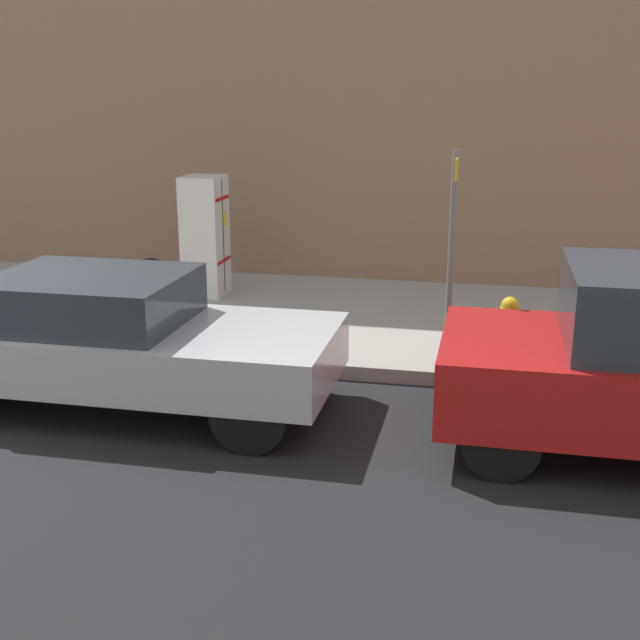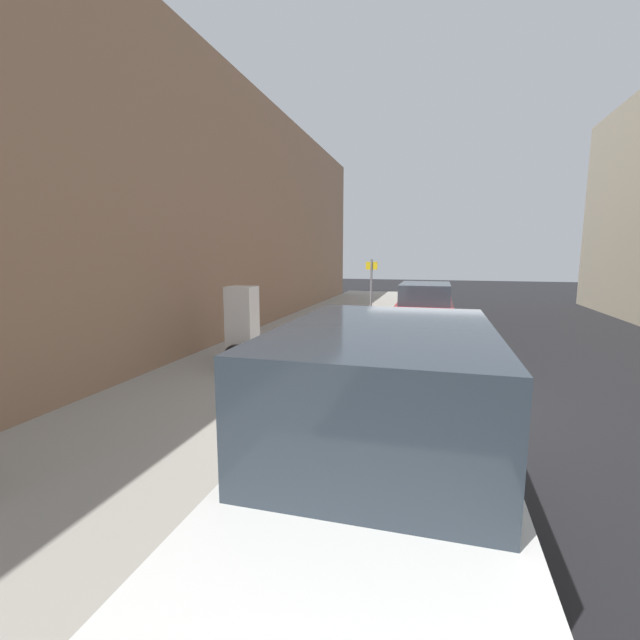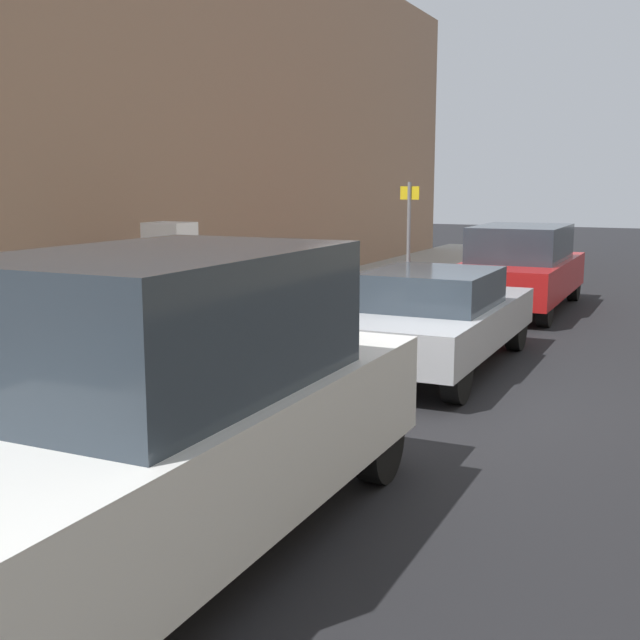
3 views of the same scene
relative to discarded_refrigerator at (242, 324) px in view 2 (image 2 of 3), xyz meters
name	(u,v)px [view 2 (image 2 of 3)]	position (x,y,z in m)	size (l,w,h in m)	color
ground_plane	(438,397)	(4.66, -1.09, -1.08)	(80.00, 80.00, 0.00)	black
sidewalk_slab	(250,377)	(0.67, -1.09, -1.00)	(4.45, 44.00, 0.17)	#9E998E
building_facade_near	(111,191)	(-2.61, -1.09, 3.07)	(2.09, 39.60, 8.31)	#937056
discarded_refrigerator	(242,324)	(0.00, 0.00, 0.00)	(0.67, 0.59, 1.82)	white
manhole_cover	(251,388)	(1.14, -2.07, -0.90)	(0.70, 0.70, 0.02)	#47443F
street_sign_post	(371,294)	(2.57, 3.85, 0.46)	(0.36, 0.07, 2.44)	slate
fire_hydrant	(366,321)	(2.33, 4.54, -0.51)	(0.22, 0.22, 0.78)	gold
trash_bag	(236,357)	(0.22, -0.83, -0.62)	(0.57, 0.57, 0.57)	black
parked_van_white	(384,446)	(4.15, -5.84, -0.01)	(1.98, 4.98, 2.16)	silver
parked_sedan_silver	(417,343)	(4.15, 0.45, -0.34)	(1.83, 4.63, 1.42)	silver
parked_suv_red	(424,307)	(4.15, 6.30, -0.19)	(1.94, 4.84, 1.73)	red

